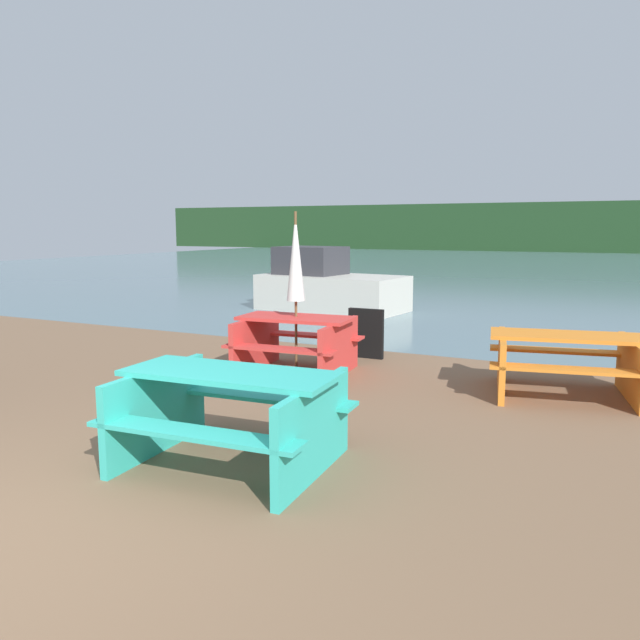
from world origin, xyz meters
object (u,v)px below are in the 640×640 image
object	(u,v)px
picnic_table_teal	(231,409)
picnic_table_red	(296,340)
umbrella_white	(296,258)
signboard	(366,333)
boat	(328,286)
picnic_table_orange	(565,358)

from	to	relation	value
picnic_table_teal	picnic_table_red	xyz separation A→B (m)	(-1.09, 3.16, -0.02)
umbrella_white	signboard	bearing A→B (deg)	70.34
umbrella_white	signboard	size ratio (longest dim) A/B	2.89
umbrella_white	boat	distance (m)	6.62
picnic_table_teal	signboard	world-z (taller)	picnic_table_teal
picnic_table_orange	boat	distance (m)	8.13
picnic_table_orange	boat	bearing A→B (deg)	135.52
picnic_table_red	signboard	distance (m)	1.42
picnic_table_orange	umbrella_white	size ratio (longest dim) A/B	0.89
picnic_table_teal	picnic_table_orange	bearing A→B (deg)	57.21
umbrella_white	boat	xyz separation A→B (m)	(-2.43, 6.08, -0.99)
picnic_table_teal	umbrella_white	xyz separation A→B (m)	(-1.09, 3.16, 1.08)
picnic_table_teal	picnic_table_red	bearing A→B (deg)	109.10
umbrella_white	boat	world-z (taller)	umbrella_white
boat	picnic_table_red	bearing A→B (deg)	-61.77
picnic_table_teal	picnic_table_red	distance (m)	3.34
picnic_table_orange	picnic_table_teal	bearing A→B (deg)	-122.79
umbrella_white	signboard	xyz separation A→B (m)	(0.48, 1.33, -1.18)
picnic_table_red	boat	bearing A→B (deg)	111.76
picnic_table_orange	umbrella_white	bearing A→B (deg)	-173.50
picnic_table_red	boat	size ratio (longest dim) A/B	0.45
picnic_table_red	boat	distance (m)	6.55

